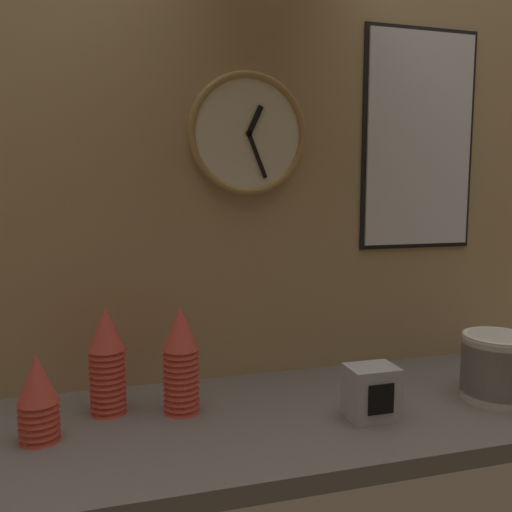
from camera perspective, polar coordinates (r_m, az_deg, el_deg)
The scene contains 9 objects.
ground_plane at distance 1.30m, azimuth 4.81°, elevation -16.45°, with size 1.60×0.56×0.04m, color slate.
wall_tiled_back at distance 1.44m, azimuth 1.25°, elevation 8.12°, with size 1.60×0.03×1.05m.
cup_stack_center_left at distance 1.24m, azimuth -7.91°, elevation -10.77°, with size 0.08×0.08×0.24m.
cup_stack_far_left at distance 1.19m, azimuth -21.97°, elevation -13.70°, with size 0.08×0.08×0.18m.
cup_stack_left at distance 1.27m, azimuth -15.41°, elevation -10.56°, with size 0.08×0.08×0.24m.
bowl_stack_far_right at distance 1.43m, azimuth 24.06°, elevation -10.52°, with size 0.17×0.17×0.16m.
wall_clock at distance 1.40m, azimuth -0.85°, elevation 12.72°, with size 0.31×0.03×0.31m.
menu_board at distance 1.62m, azimuth 16.80°, elevation 11.62°, with size 0.35×0.01×0.61m.
napkin_dispenser at distance 1.25m, azimuth 12.06°, elevation -13.84°, with size 0.11×0.09×0.12m.
Camera 1 is at (-0.43, -1.11, 0.50)m, focal length 38.00 mm.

